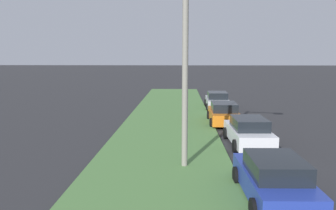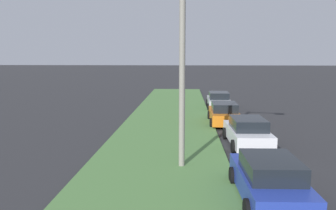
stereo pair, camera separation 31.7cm
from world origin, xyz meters
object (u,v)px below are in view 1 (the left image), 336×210
(parked_car_white, at_px, (248,132))
(parked_car_silver, at_px, (217,101))
(parked_car_blue, at_px, (274,179))
(parked_car_orange, at_px, (224,114))
(streetlight, at_px, (194,61))

(parked_car_white, xyz_separation_m, parked_car_silver, (12.09, 0.30, 0.00))
(parked_car_blue, height_order, parked_car_silver, same)
(parked_car_orange, bearing_deg, parked_car_white, -173.25)
(parked_car_silver, relative_size, streetlight, 0.58)
(parked_car_blue, xyz_separation_m, parked_car_white, (6.71, -0.52, 0.00))
(parked_car_white, distance_m, streetlight, 6.01)
(parked_car_blue, relative_size, parked_car_orange, 1.00)
(parked_car_silver, bearing_deg, streetlight, 171.68)
(parked_car_blue, distance_m, streetlight, 5.32)
(streetlight, bearing_deg, parked_car_blue, -140.63)
(parked_car_blue, distance_m, parked_car_silver, 18.80)
(parked_car_orange, relative_size, parked_car_silver, 1.00)
(parked_car_silver, bearing_deg, parked_car_white, -177.36)
(streetlight, bearing_deg, parked_car_white, -38.39)
(parked_car_white, relative_size, parked_car_silver, 1.01)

